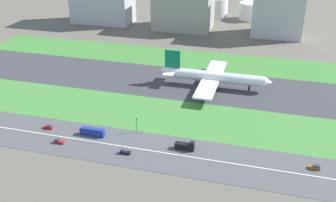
% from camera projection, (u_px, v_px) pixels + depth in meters
% --- Properties ---
extents(ground_plane, '(800.00, 800.00, 0.00)m').
position_uv_depth(ground_plane, '(166.00, 82.00, 236.01)').
color(ground_plane, '#5B564C').
extents(runway, '(280.00, 46.00, 0.10)m').
position_uv_depth(runway, '(166.00, 81.00, 235.99)').
color(runway, '#38383D').
rests_on(runway, ground_plane).
extents(grass_median_north, '(280.00, 36.00, 0.10)m').
position_uv_depth(grass_median_north, '(182.00, 58.00, 271.41)').
color(grass_median_north, '#3D7A33').
rests_on(grass_median_north, ground_plane).
extents(grass_median_south, '(280.00, 36.00, 0.10)m').
position_uv_depth(grass_median_south, '(143.00, 113.00, 200.57)').
color(grass_median_south, '#427F38').
rests_on(grass_median_south, ground_plane).
extents(highway, '(280.00, 28.00, 0.10)m').
position_uv_depth(highway, '(120.00, 146.00, 172.92)').
color(highway, '#4C4C4F').
rests_on(highway, ground_plane).
extents(highway_centerline, '(266.00, 0.50, 0.01)m').
position_uv_depth(highway_centerline, '(120.00, 146.00, 172.90)').
color(highway_centerline, silver).
rests_on(highway_centerline, highway).
extents(airliner, '(65.00, 56.00, 19.70)m').
position_uv_depth(airliner, '(212.00, 77.00, 226.60)').
color(airliner, white).
rests_on(airliner, runway).
extents(car_3, '(4.40, 1.80, 2.00)m').
position_uv_depth(car_3, '(125.00, 152.00, 167.14)').
color(car_3, black).
rests_on(car_3, highway).
extents(truck_1, '(8.40, 2.50, 4.00)m').
position_uv_depth(truck_1, '(185.00, 146.00, 169.73)').
color(truck_1, black).
rests_on(truck_1, highway).
extents(car_2, '(4.40, 1.80, 2.00)m').
position_uv_depth(car_2, '(49.00, 127.00, 185.86)').
color(car_2, '#B2191E').
rests_on(car_2, highway).
extents(car_1, '(4.40, 1.80, 2.00)m').
position_uv_depth(car_1, '(315.00, 167.00, 157.33)').
color(car_1, brown).
rests_on(car_1, highway).
extents(bus_0, '(11.60, 2.50, 3.50)m').
position_uv_depth(bus_0, '(93.00, 132.00, 180.08)').
color(bus_0, navy).
rests_on(bus_0, highway).
extents(car_4, '(4.40, 1.80, 2.00)m').
position_uv_depth(car_4, '(59.00, 141.00, 174.61)').
color(car_4, '#B2191E').
rests_on(car_4, highway).
extents(traffic_light, '(0.36, 0.50, 7.20)m').
position_uv_depth(traffic_light, '(136.00, 124.00, 181.47)').
color(traffic_light, '#4C4C51').
rests_on(traffic_light, highway).
extents(hangar_building, '(47.09, 33.41, 38.65)m').
position_uv_depth(hangar_building, '(184.00, 5.00, 330.03)').
color(hangar_building, '#9E998E').
rests_on(hangar_building, ground_plane).
extents(office_tower, '(38.41, 28.23, 55.54)m').
position_uv_depth(office_tower, '(280.00, 0.00, 307.85)').
color(office_tower, '#B2B2B7').
rests_on(office_tower, ground_plane).
extents(fuel_tank_west, '(22.08, 22.08, 17.77)m').
position_uv_depth(fuel_tank_west, '(216.00, 7.00, 368.70)').
color(fuel_tank_west, silver).
rests_on(fuel_tank_west, ground_plane).
extents(fuel_tank_centre, '(21.43, 21.43, 15.12)m').
position_uv_depth(fuel_tank_centre, '(251.00, 11.00, 361.50)').
color(fuel_tank_centre, silver).
rests_on(fuel_tank_centre, ground_plane).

